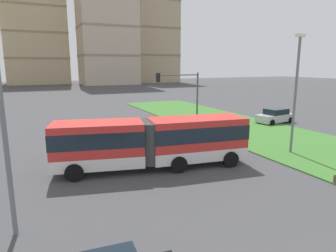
% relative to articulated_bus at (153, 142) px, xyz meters
% --- Properties ---
extents(articulated_bus, '(12.07, 4.66, 3.00)m').
position_rel_articulated_bus_xyz_m(articulated_bus, '(0.00, 0.00, 0.00)').
color(articulated_bus, red).
rests_on(articulated_bus, ground).
extents(car_silver_hatch, '(4.57, 2.42, 1.58)m').
position_rel_articulated_bus_xyz_m(car_silver_hatch, '(17.73, 7.82, -0.90)').
color(car_silver_hatch, '#B7BABF').
rests_on(car_silver_hatch, ground).
extents(traffic_light_far_right, '(4.44, 0.28, 5.58)m').
position_rel_articulated_bus_xyz_m(traffic_light_far_right, '(6.36, 8.07, 2.25)').
color(traffic_light_far_right, '#474C51').
rests_on(traffic_light_far_right, ground).
extents(streetlight_left, '(0.70, 0.28, 8.79)m').
position_rel_articulated_bus_xyz_m(streetlight_left, '(-7.47, -4.74, 3.19)').
color(streetlight_left, slate).
rests_on(streetlight_left, ground).
extents(streetlight_median, '(0.70, 0.28, 8.30)m').
position_rel_articulated_bus_xyz_m(streetlight_median, '(10.19, -1.37, 2.94)').
color(streetlight_median, slate).
rests_on(streetlight_median, ground).
extents(apartment_tower_westcentre, '(19.91, 19.09, 41.42)m').
position_rel_articulated_bus_xyz_m(apartment_tower_westcentre, '(-3.31, 99.79, 19.08)').
color(apartment_tower_westcentre, beige).
rests_on(apartment_tower_westcentre, ground).
extents(apartment_tower_centre, '(18.58, 14.29, 45.82)m').
position_rel_articulated_bus_xyz_m(apartment_tower_centre, '(18.45, 85.34, 21.28)').
color(apartment_tower_centre, '#C6B299').
rests_on(apartment_tower_centre, ground).
extents(apartment_tower_eastcentre, '(15.83, 19.40, 38.81)m').
position_rel_articulated_bus_xyz_m(apartment_tower_eastcentre, '(37.90, 94.43, 17.77)').
color(apartment_tower_eastcentre, tan).
rests_on(apartment_tower_eastcentre, ground).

